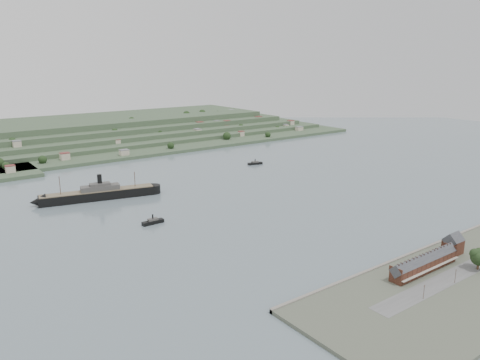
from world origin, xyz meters
TOP-DOWN VIEW (x-y plane):
  - ground at (0.00, 0.00)m, footprint 1400.00×1400.00m
  - near_shore at (0.00, -186.75)m, footprint 220.00×80.00m
  - terrace_row at (-10.00, -168.02)m, footprint 55.60×9.80m
  - gabled_building at (27.50, -164.00)m, footprint 10.40×10.18m
  - far_peninsula at (27.91, 393.10)m, footprint 760.00×309.00m
  - steamship at (-111.19, 91.04)m, footprint 111.47×35.82m
  - tugboat at (-98.27, 3.30)m, footprint 17.09×4.92m
  - ferry_east at (91.96, 119.12)m, footprint 18.37×8.93m
  - fig_tree at (17.32, -186.18)m, footprint 11.99×10.38m

SIDE VIEW (x-z plane):
  - ground at x=0.00m, z-range 0.00..0.00m
  - near_shore at x=0.00m, z-range -0.29..2.31m
  - ferry_east at x=91.96m, z-range -1.72..4.92m
  - tugboat at x=-98.27m, z-range -1.96..5.69m
  - steamship at x=-111.19m, z-range -8.52..18.50m
  - terrace_row at x=-10.00m, z-range 1.30..12.38m
  - gabled_building at x=27.50m, z-range 1.14..15.23m
  - fig_tree at x=17.32m, z-range 3.48..16.85m
  - far_peninsula at x=27.91m, z-range -3.12..26.88m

